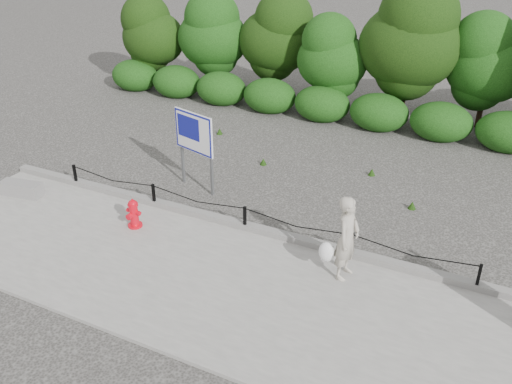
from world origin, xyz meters
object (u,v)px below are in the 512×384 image
Objects in this scene: concrete_block at (22,189)px; advertising_sign at (194,136)px; pedestrian at (346,239)px; fire_hydrant at (134,214)px.

advertising_sign is at bearing 32.44° from concrete_block.
fire_hydrant is at bearing 100.36° from pedestrian.
advertising_sign is (-4.68, 2.04, 0.56)m from pedestrian.
advertising_sign is (0.21, 2.36, 1.08)m from fire_hydrant.
advertising_sign is at bearing 88.87° from fire_hydrant.
fire_hydrant is 0.65× the size of concrete_block.
pedestrian reaches higher than fire_hydrant.
fire_hydrant is 3.54m from concrete_block.
pedestrian is at bearing 2.30° from concrete_block.
fire_hydrant is at bearing 0.26° from concrete_block.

